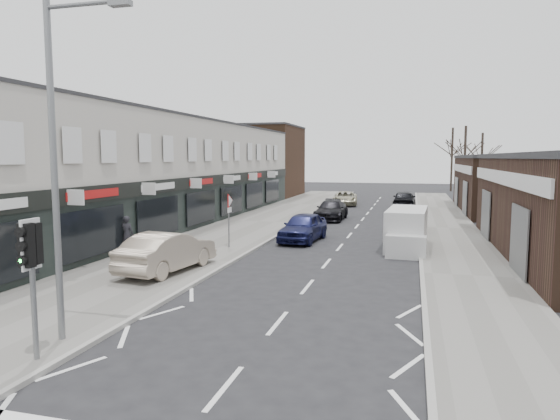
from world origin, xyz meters
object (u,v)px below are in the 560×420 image
Objects in this scene: traffic_light at (31,256)px; street_lamp at (60,153)px; parked_car_right_b at (404,200)px; parked_car_left_b at (331,210)px; pedestrian at (127,234)px; parked_car_left_a at (303,227)px; parked_car_right_a at (407,219)px; sedan_on_pavement at (168,251)px; parked_car_left_c at (345,198)px; white_van at (407,230)px; warning_sign at (229,205)px.

street_lamp reaches higher than traffic_light.
parked_car_right_b is at bearing 78.84° from traffic_light.
street_lamp is 1.64× the size of parked_car_left_b.
street_lamp is at bearing 110.14° from pedestrian.
parked_car_right_a is at bearing 47.28° from parked_car_left_a.
sedan_on_pavement is 2.70× the size of pedestrian.
parked_car_right_b is at bearing 78.28° from street_lamp.
parked_car_left_c is 0.97× the size of parked_car_right_a.
white_van is 1.07× the size of parked_car_right_a.
parked_car_right_a is at bearing -40.71° from parked_car_left_b.
parked_car_left_a is 21.11m from parked_car_left_c.
pedestrian is (-4.04, -2.65, -1.21)m from warning_sign.
street_lamp reaches higher than warning_sign.
parked_car_left_c is at bearing 108.55° from white_van.
parked_car_left_b is at bearing -93.13° from parked_car_left_c.
sedan_on_pavement is at bearing -134.99° from white_van.
traffic_light is 0.59× the size of white_van.
sedan_on_pavement reaches higher than parked_car_left_a.
warning_sign is at bearing 45.50° from parked_car_right_a.
warning_sign is 0.55× the size of parked_car_right_a.
pedestrian is 0.39× the size of parked_car_left_a.
street_lamp is 1.52× the size of white_van.
pedestrian is at bearing -113.20° from parked_car_left_b.
parked_car_left_a reaches higher than parked_car_left_c.
parked_car_left_b is 1.03× the size of parked_car_left_c.
white_van is 1.08× the size of parked_car_left_b.
street_lamp is at bearing -113.69° from white_van.
parked_car_right_a is (8.85, 13.83, -0.09)m from sedan_on_pavement.
white_van reaches higher than parked_car_right_a.
parked_car_left_b is at bearing 85.36° from traffic_light.
white_van is at bearing -162.72° from pedestrian.
parked_car_left_a is (3.44, 8.92, -0.13)m from sedan_on_pavement.
parked_car_left_b is at bearing -40.79° from parked_car_right_a.
parked_car_right_b is at bearing 80.36° from parked_car_left_a.
parked_car_left_b is (7.00, 15.74, -0.28)m from pedestrian.
pedestrian is at bearing 42.15° from parked_car_right_a.
parked_car_right_a is (-0.06, 5.95, -0.14)m from white_van.
sedan_on_pavement is 4.57m from pedestrian.
parked_car_right_a is at bearing 69.89° from street_lamp.
parked_car_left_c is (-0.48, 21.11, -0.11)m from parked_car_left_a.
pedestrian is at bearing -30.96° from sedan_on_pavement.
parked_car_right_a reaches higher than parked_car_left_c.
sedan_on_pavement reaches higher than parked_car_right_a.
traffic_light is at bearing 106.27° from sedan_on_pavement.
parked_car_left_a is 0.95× the size of parked_car_left_c.
pedestrian is at bearing 112.90° from traffic_light.
warning_sign is (-0.76, 14.02, -0.21)m from traffic_light.
parked_car_left_a is at bearing 48.92° from warning_sign.
warning_sign reaches higher than white_van.
street_lamp reaches higher than pedestrian.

